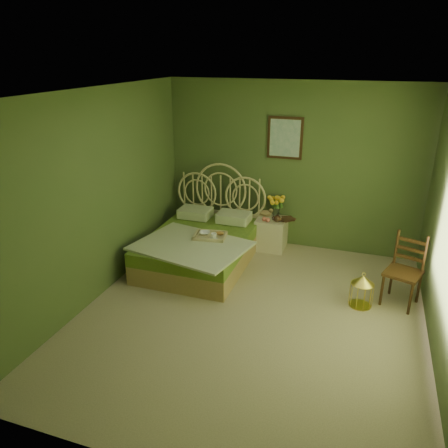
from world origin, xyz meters
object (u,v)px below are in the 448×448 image
(birdcage, at_px, (362,291))
(nightstand, at_px, (272,228))
(bed, at_px, (201,244))
(chair, at_px, (404,265))

(birdcage, bearing_deg, nightstand, 137.40)
(bed, xyz_separation_m, chair, (2.80, -0.21, 0.22))
(bed, height_order, nightstand, bed)
(nightstand, distance_m, birdcage, 1.98)
(nightstand, bearing_deg, chair, -28.91)
(chair, xyz_separation_m, birdcage, (-0.46, -0.28, -0.30))
(bed, relative_size, chair, 2.31)
(chair, bearing_deg, birdcage, -129.19)
(bed, height_order, chair, bed)
(chair, height_order, birdcage, chair)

